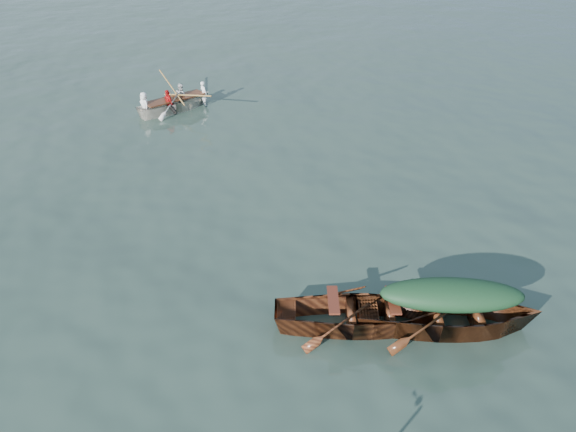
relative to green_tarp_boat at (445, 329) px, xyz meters
name	(u,v)px	position (x,y,z in m)	size (l,w,h in m)	color
ground	(365,348)	(-1.67, -0.08, 0.00)	(140.00, 140.00, 0.00)	#31443A
green_tarp_boat	(445,329)	(0.00, 0.00, 0.00)	(1.49, 4.78, 1.14)	#4D2611
open_wooden_boat	(361,327)	(-1.53, 0.47, 0.00)	(1.42, 4.57, 1.08)	brown
rowed_boat	(176,110)	(-3.83, 12.64, 0.00)	(1.19, 3.96, 0.93)	white
green_tarp_cover	(452,295)	(0.00, 0.00, 0.83)	(0.82, 2.63, 0.52)	#17381F
thwart_benches	(363,304)	(-1.53, 0.47, 0.56)	(0.85, 2.28, 0.04)	#552013
rowers	(174,88)	(-3.83, 12.64, 0.84)	(1.07, 2.77, 0.76)	white
oars	(175,97)	(-3.83, 12.64, 0.49)	(2.60, 0.60, 0.06)	olive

